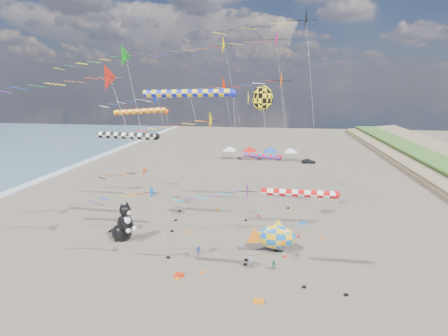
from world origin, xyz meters
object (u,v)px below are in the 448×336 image
child_green (274,265)px  parked_car (308,161)px  fish_inflatable (276,237)px  person_adult (251,261)px  child_blue (198,250)px  cat_inflatable (123,221)px

child_green → parked_car: bearing=77.9°
fish_inflatable → person_adult: 4.75m
person_adult → child_blue: bearing=124.3°
person_adult → child_green: (2.28, 0.09, -0.30)m
child_blue → parked_car: size_ratio=0.33×
person_adult → parked_car: bearing=43.5°
parked_car → cat_inflatable: bearing=148.2°
person_adult → parked_car: size_ratio=0.51×
child_green → child_blue: size_ratio=1.02×
fish_inflatable → child_blue: (-8.23, -1.86, -1.27)m
person_adult → cat_inflatable: bearing=128.1°
cat_inflatable → child_blue: size_ratio=4.46×
fish_inflatable → person_adult: bearing=-120.9°
cat_inflatable → child_green: size_ratio=4.39×
child_blue → parked_car: parked_car is taller
fish_inflatable → person_adult: fish_inflatable is taller
fish_inflatable → child_blue: size_ratio=5.16×
fish_inflatable → child_green: fish_inflatable is taller
cat_inflatable → parked_car: (25.29, 46.70, -1.87)m
child_green → cat_inflatable: bearing=162.3°
fish_inflatable → cat_inflatable: bearing=178.3°
fish_inflatable → parked_car: (7.46, 47.22, -1.24)m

